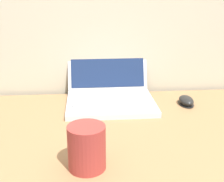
% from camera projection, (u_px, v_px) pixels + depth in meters
% --- Properties ---
extents(laptop, '(0.33, 0.34, 0.22)m').
position_uv_depth(laptop, '(110.00, 90.00, 1.23)').
color(laptop, silver).
rests_on(laptop, desk).
extents(drink_cup, '(0.10, 0.10, 0.11)m').
position_uv_depth(drink_cup, '(87.00, 147.00, 0.77)').
color(drink_cup, '#9E332D').
rests_on(drink_cup, desk).
extents(computer_mouse, '(0.06, 0.09, 0.03)m').
position_uv_depth(computer_mouse, '(186.00, 101.00, 1.20)').
color(computer_mouse, black).
rests_on(computer_mouse, desk).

